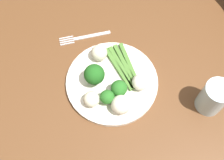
{
  "coord_description": "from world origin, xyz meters",
  "views": [
    {
      "loc": [
        -0.28,
        0.19,
        1.48
      ],
      "look_at": [
        0.03,
        0.03,
        0.77
      ],
      "focal_mm": 43.74,
      "sensor_mm": 36.0,
      "label": 1
    }
  ],
  "objects_px": {
    "fork": "(84,37)",
    "water_glass": "(213,97)",
    "broccoli_front_left": "(94,75)",
    "cauliflower_mid": "(140,82)",
    "plate": "(112,82)",
    "broccoli_near_center": "(107,97)",
    "asparagus_bundle": "(123,67)",
    "cauliflower_outer_edge": "(121,105)",
    "dining_table": "(126,102)",
    "broccoli_back_right": "(119,88)",
    "cauliflower_edge": "(99,53)",
    "cauliflower_right": "(92,100)"
  },
  "relations": [
    {
      "from": "broccoli_near_center",
      "to": "cauliflower_right",
      "type": "bearing_deg",
      "value": 72.15
    },
    {
      "from": "fork",
      "to": "water_glass",
      "type": "bearing_deg",
      "value": 133.82
    },
    {
      "from": "cauliflower_mid",
      "to": "cauliflower_edge",
      "type": "height_order",
      "value": "same"
    },
    {
      "from": "cauliflower_edge",
      "to": "cauliflower_outer_edge",
      "type": "height_order",
      "value": "cauliflower_outer_edge"
    },
    {
      "from": "broccoli_back_right",
      "to": "water_glass",
      "type": "bearing_deg",
      "value": -123.77
    },
    {
      "from": "dining_table",
      "to": "plate",
      "type": "bearing_deg",
      "value": 44.16
    },
    {
      "from": "cauliflower_right",
      "to": "cauliflower_edge",
      "type": "distance_m",
      "value": 0.15
    },
    {
      "from": "cauliflower_mid",
      "to": "water_glass",
      "type": "relative_size",
      "value": 0.46
    },
    {
      "from": "asparagus_bundle",
      "to": "water_glass",
      "type": "bearing_deg",
      "value": -139.54
    },
    {
      "from": "dining_table",
      "to": "broccoli_front_left",
      "type": "height_order",
      "value": "broccoli_front_left"
    },
    {
      "from": "dining_table",
      "to": "broccoli_front_left",
      "type": "distance_m",
      "value": 0.19
    },
    {
      "from": "broccoli_back_right",
      "to": "asparagus_bundle",
      "type": "bearing_deg",
      "value": -37.08
    },
    {
      "from": "dining_table",
      "to": "broccoli_back_right",
      "type": "height_order",
      "value": "broccoli_back_right"
    },
    {
      "from": "cauliflower_mid",
      "to": "cauliflower_edge",
      "type": "distance_m",
      "value": 0.15
    },
    {
      "from": "dining_table",
      "to": "cauliflower_outer_edge",
      "type": "bearing_deg",
      "value": 135.96
    },
    {
      "from": "broccoli_front_left",
      "to": "cauliflower_outer_edge",
      "type": "xyz_separation_m",
      "value": [
        -0.11,
        -0.03,
        -0.01
      ]
    },
    {
      "from": "broccoli_front_left",
      "to": "cauliflower_edge",
      "type": "height_order",
      "value": "broccoli_front_left"
    },
    {
      "from": "asparagus_bundle",
      "to": "cauliflower_outer_edge",
      "type": "bearing_deg",
      "value": 151.23
    },
    {
      "from": "fork",
      "to": "water_glass",
      "type": "relative_size",
      "value": 1.58
    },
    {
      "from": "cauliflower_edge",
      "to": "cauliflower_right",
      "type": "bearing_deg",
      "value": 146.52
    },
    {
      "from": "asparagus_bundle",
      "to": "cauliflower_mid",
      "type": "bearing_deg",
      "value": -166.91
    },
    {
      "from": "broccoli_back_right",
      "to": "water_glass",
      "type": "distance_m",
      "value": 0.25
    },
    {
      "from": "plate",
      "to": "water_glass",
      "type": "height_order",
      "value": "water_glass"
    },
    {
      "from": "broccoli_back_right",
      "to": "cauliflower_edge",
      "type": "relative_size",
      "value": 1.16
    },
    {
      "from": "plate",
      "to": "broccoli_near_center",
      "type": "height_order",
      "value": "broccoli_near_center"
    },
    {
      "from": "asparagus_bundle",
      "to": "plate",
      "type": "bearing_deg",
      "value": 117.51
    },
    {
      "from": "cauliflower_edge",
      "to": "cauliflower_outer_edge",
      "type": "xyz_separation_m",
      "value": [
        -0.18,
        0.02,
        0.0
      ]
    },
    {
      "from": "dining_table",
      "to": "plate",
      "type": "distance_m",
      "value": 0.13
    },
    {
      "from": "broccoli_near_center",
      "to": "dining_table",
      "type": "bearing_deg",
      "value": -77.51
    },
    {
      "from": "cauliflower_mid",
      "to": "water_glass",
      "type": "height_order",
      "value": "water_glass"
    },
    {
      "from": "broccoli_back_right",
      "to": "cauliflower_outer_edge",
      "type": "height_order",
      "value": "broccoli_back_right"
    },
    {
      "from": "broccoli_back_right",
      "to": "fork",
      "type": "relative_size",
      "value": 0.34
    },
    {
      "from": "broccoli_front_left",
      "to": "cauliflower_mid",
      "type": "height_order",
      "value": "broccoli_front_left"
    },
    {
      "from": "dining_table",
      "to": "broccoli_front_left",
      "type": "xyz_separation_m",
      "value": [
        0.06,
        0.08,
        0.17
      ]
    },
    {
      "from": "plate",
      "to": "cauliflower_mid",
      "type": "xyz_separation_m",
      "value": [
        -0.05,
        -0.06,
        0.03
      ]
    },
    {
      "from": "broccoli_near_center",
      "to": "cauliflower_edge",
      "type": "height_order",
      "value": "same"
    },
    {
      "from": "broccoli_near_center",
      "to": "cauliflower_outer_edge",
      "type": "relative_size",
      "value": 0.92
    },
    {
      "from": "dining_table",
      "to": "cauliflower_right",
      "type": "bearing_deg",
      "value": 91.71
    },
    {
      "from": "broccoli_front_left",
      "to": "cauliflower_mid",
      "type": "xyz_separation_m",
      "value": [
        -0.07,
        -0.11,
        -0.02
      ]
    },
    {
      "from": "dining_table",
      "to": "cauliflower_mid",
      "type": "xyz_separation_m",
      "value": [
        -0.02,
        -0.03,
        0.15
      ]
    },
    {
      "from": "cauliflower_mid",
      "to": "cauliflower_outer_edge",
      "type": "bearing_deg",
      "value": 113.92
    },
    {
      "from": "cauliflower_edge",
      "to": "fork",
      "type": "xyz_separation_m",
      "value": [
        0.1,
        0.01,
        -0.04
      ]
    },
    {
      "from": "asparagus_bundle",
      "to": "cauliflower_edge",
      "type": "relative_size",
      "value": 3.23
    },
    {
      "from": "asparagus_bundle",
      "to": "broccoli_front_left",
      "type": "distance_m",
      "value": 0.1
    },
    {
      "from": "asparagus_bundle",
      "to": "water_glass",
      "type": "distance_m",
      "value": 0.26
    },
    {
      "from": "asparagus_bundle",
      "to": "broccoli_back_right",
      "type": "distance_m",
      "value": 0.09
    },
    {
      "from": "fork",
      "to": "dining_table",
      "type": "bearing_deg",
      "value": 113.51
    },
    {
      "from": "broccoli_near_center",
      "to": "water_glass",
      "type": "xyz_separation_m",
      "value": [
        -0.13,
        -0.25,
        0.01
      ]
    },
    {
      "from": "dining_table",
      "to": "cauliflower_mid",
      "type": "distance_m",
      "value": 0.16
    },
    {
      "from": "dining_table",
      "to": "cauliflower_outer_edge",
      "type": "distance_m",
      "value": 0.17
    }
  ]
}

